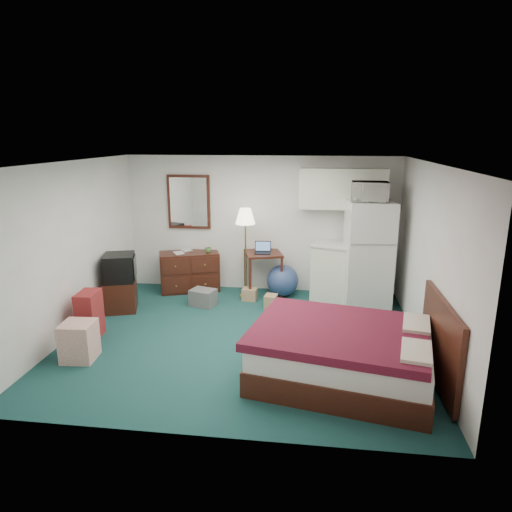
# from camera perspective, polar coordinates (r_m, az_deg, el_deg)

# --- Properties ---
(floor) EXTENTS (5.00, 4.50, 0.01)m
(floor) POSITION_cam_1_polar(r_m,az_deg,el_deg) (6.72, -1.71, -10.23)
(floor) COLOR #173531
(floor) RESTS_ON ground
(ceiling) EXTENTS (5.00, 4.50, 0.01)m
(ceiling) POSITION_cam_1_polar(r_m,az_deg,el_deg) (6.09, -1.90, 11.58)
(ceiling) COLOR white
(ceiling) RESTS_ON walls
(walls) EXTENTS (5.01, 4.51, 2.50)m
(walls) POSITION_cam_1_polar(r_m,az_deg,el_deg) (6.29, -1.80, 0.14)
(walls) COLOR white
(walls) RESTS_ON floor
(mirror) EXTENTS (0.80, 0.06, 1.00)m
(mirror) POSITION_cam_1_polar(r_m,az_deg,el_deg) (8.63, -8.39, 6.72)
(mirror) COLOR white
(mirror) RESTS_ON walls
(upper_cabinets) EXTENTS (1.50, 0.35, 0.70)m
(upper_cabinets) POSITION_cam_1_polar(r_m,az_deg,el_deg) (8.14, 10.78, 8.27)
(upper_cabinets) COLOR white
(upper_cabinets) RESTS_ON walls
(headboard) EXTENTS (0.06, 1.56, 1.00)m
(headboard) POSITION_cam_1_polar(r_m,az_deg,el_deg) (5.73, 22.04, -9.93)
(headboard) COLOR black
(headboard) RESTS_ON walls
(dresser) EXTENTS (1.19, 0.82, 0.74)m
(dresser) POSITION_cam_1_polar(r_m,az_deg,el_deg) (8.67, -8.29, -1.92)
(dresser) COLOR black
(dresser) RESTS_ON floor
(floor_lamp) EXTENTS (0.44, 0.44, 1.62)m
(floor_lamp) POSITION_cam_1_polar(r_m,az_deg,el_deg) (8.14, -1.32, 0.35)
(floor_lamp) COLOR gold
(floor_lamp) RESTS_ON floor
(desk) EXTENTS (0.79, 0.79, 0.80)m
(desk) POSITION_cam_1_polar(r_m,az_deg,el_deg) (8.35, 0.89, -2.20)
(desk) COLOR black
(desk) RESTS_ON floor
(exercise_ball) EXTENTS (0.73, 0.73, 0.57)m
(exercise_ball) POSITION_cam_1_polar(r_m,az_deg,el_deg) (8.33, 3.34, -3.08)
(exercise_ball) COLOR navy
(exercise_ball) RESTS_ON floor
(kitchen_counter) EXTENTS (1.09, 0.96, 0.99)m
(kitchen_counter) POSITION_cam_1_polar(r_m,az_deg,el_deg) (8.20, 10.60, -2.07)
(kitchen_counter) COLOR white
(kitchen_counter) RESTS_ON floor
(fridge) EXTENTS (0.81, 0.81, 1.81)m
(fridge) POSITION_cam_1_polar(r_m,az_deg,el_deg) (7.88, 13.81, 0.15)
(fridge) COLOR silver
(fridge) RESTS_ON floor
(bed) EXTENTS (2.29, 1.95, 0.65)m
(bed) POSITION_cam_1_polar(r_m,az_deg,el_deg) (5.64, 10.72, -11.98)
(bed) COLOR #430412
(bed) RESTS_ON floor
(tv_stand) EXTENTS (0.66, 0.69, 0.51)m
(tv_stand) POSITION_cam_1_polar(r_m,az_deg,el_deg) (8.00, -16.58, -4.71)
(tv_stand) COLOR black
(tv_stand) RESTS_ON floor
(suitcase) EXTENTS (0.29, 0.44, 0.69)m
(suitcase) POSITION_cam_1_polar(r_m,az_deg,el_deg) (7.03, -20.09, -6.94)
(suitcase) COLOR maroon
(suitcase) RESTS_ON floor
(retail_box) EXTENTS (0.44, 0.44, 0.51)m
(retail_box) POSITION_cam_1_polar(r_m,az_deg,el_deg) (6.46, -21.25, -9.89)
(retail_box) COLOR silver
(retail_box) RESTS_ON floor
(file_bin) EXTENTS (0.48, 0.41, 0.29)m
(file_bin) POSITION_cam_1_polar(r_m,az_deg,el_deg) (7.93, -6.62, -5.18)
(file_bin) COLOR slate
(file_bin) RESTS_ON floor
(cardboard_box_a) EXTENTS (0.27, 0.23, 0.21)m
(cardboard_box_a) POSITION_cam_1_polar(r_m,az_deg,el_deg) (8.15, -0.80, -4.80)
(cardboard_box_a) COLOR tan
(cardboard_box_a) RESTS_ON floor
(cardboard_box_b) EXTENTS (0.22, 0.26, 0.23)m
(cardboard_box_b) POSITION_cam_1_polar(r_m,az_deg,el_deg) (7.78, 1.86, -5.71)
(cardboard_box_b) COLOR tan
(cardboard_box_b) RESTS_ON floor
(laptop) EXTENTS (0.30, 0.25, 0.20)m
(laptop) POSITION_cam_1_polar(r_m,az_deg,el_deg) (8.15, 0.83, 1.01)
(laptop) COLOR black
(laptop) RESTS_ON desk
(crt_tv) EXTENTS (0.62, 0.64, 0.45)m
(crt_tv) POSITION_cam_1_polar(r_m,az_deg,el_deg) (7.85, -16.69, -1.39)
(crt_tv) COLOR black
(crt_tv) RESTS_ON tv_stand
(microwave) EXTENTS (0.58, 0.33, 0.39)m
(microwave) POSITION_cam_1_polar(r_m,az_deg,el_deg) (7.63, 14.05, 8.10)
(microwave) COLOR silver
(microwave) RESTS_ON fridge
(book_a) EXTENTS (0.16, 0.11, 0.23)m
(book_a) POSITION_cam_1_polar(r_m,az_deg,el_deg) (8.48, -10.22, 1.03)
(book_a) COLOR tan
(book_a) RESTS_ON dresser
(book_b) EXTENTS (0.15, 0.12, 0.23)m
(book_b) POSITION_cam_1_polar(r_m,az_deg,el_deg) (8.65, -9.24, 1.33)
(book_b) COLOR tan
(book_b) RESTS_ON dresser
(mug) EXTENTS (0.14, 0.13, 0.12)m
(mug) POSITION_cam_1_polar(r_m,az_deg,el_deg) (8.50, -6.01, 0.82)
(mug) COLOR #4C7F3D
(mug) RESTS_ON dresser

